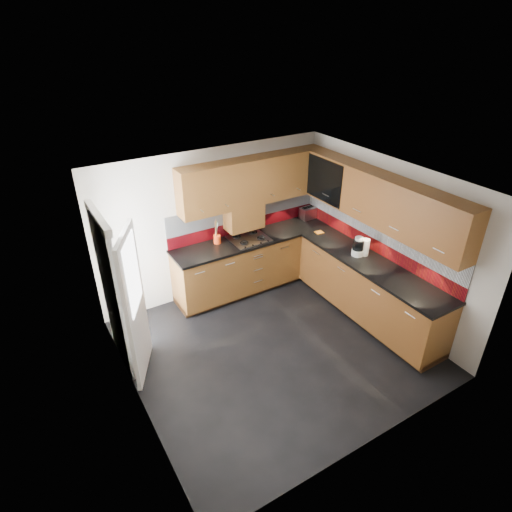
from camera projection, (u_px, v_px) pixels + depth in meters
room at (277, 254)px, 5.25m from camera, size 4.00×3.80×2.64m
base_cabinets at (307, 277)px, 6.79m from camera, size 2.70×3.20×0.95m
countertop at (308, 251)px, 6.53m from camera, size 2.72×3.22×0.04m
backsplash at (312, 225)px, 6.66m from camera, size 2.70×3.20×0.54m
upper_cabinets at (319, 190)px, 6.22m from camera, size 2.50×3.20×0.72m
extractor_hood at (244, 216)px, 6.78m from camera, size 0.60×0.33×0.40m
glass_cabinet at (332, 177)px, 6.63m from camera, size 0.32×0.80×0.66m
back_door at (122, 299)px, 5.24m from camera, size 0.42×1.19×2.04m
gas_hob at (249, 239)px, 6.82m from camera, size 0.60×0.53×0.05m
utensil_pot at (217, 238)px, 6.67m from camera, size 0.11×0.11×0.40m
toaster at (308, 213)px, 7.49m from camera, size 0.29×0.19×0.21m
food_processor at (358, 247)px, 6.31m from camera, size 0.18×0.18×0.30m
paper_towel at (365, 247)px, 6.32m from camera, size 0.13×0.13×0.26m
orange_cloth at (319, 232)px, 7.03m from camera, size 0.14×0.12×0.01m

